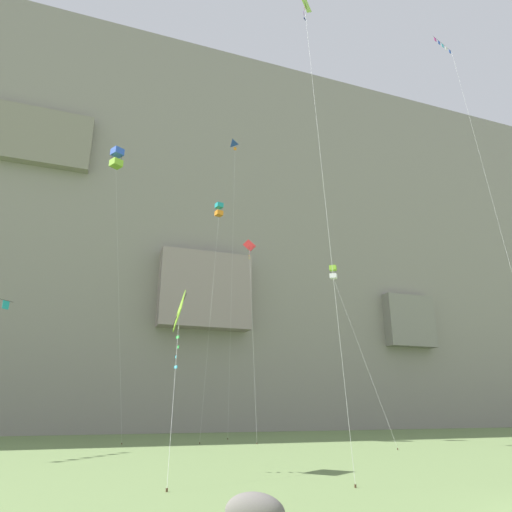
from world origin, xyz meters
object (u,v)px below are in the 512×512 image
at_px(kite_box_mid_right, 117,158).
at_px(kite_banner_near_cliff, 459,97).
at_px(kite_diamond_upper_left, 179,313).
at_px(kite_diamond_front_field, 305,9).
at_px(kite_diamond_low_right, 250,257).
at_px(kite_box_mid_center, 334,273).
at_px(kite_delta_far_right, 238,157).
at_px(boulder_foreground_right, 255,512).
at_px(kite_box_mid_left, 219,210).

xyz_separation_m(kite_box_mid_right, kite_banner_near_cliff, (26.68, -22.30, -1.07)).
height_order(kite_diamond_upper_left, kite_box_mid_right, kite_box_mid_right).
bearing_deg(kite_diamond_front_field, kite_banner_near_cliff, 12.12).
height_order(kite_diamond_low_right, kite_box_mid_center, kite_diamond_low_right).
relative_size(kite_banner_near_cliff, kite_delta_far_right, 1.01).
relative_size(kite_diamond_upper_left, kite_banner_near_cliff, 0.26).
relative_size(kite_delta_far_right, kite_box_mid_center, 2.27).
height_order(kite_diamond_upper_left, kite_box_mid_center, kite_box_mid_center).
bearing_deg(kite_banner_near_cliff, kite_diamond_front_field, -167.88).
bearing_deg(kite_banner_near_cliff, kite_diamond_upper_left, -174.88).
relative_size(kite_diamond_upper_left, kite_delta_far_right, 0.26).
height_order(boulder_foreground_right, kite_banner_near_cliff, kite_banner_near_cliff).
bearing_deg(kite_box_mid_center, kite_banner_near_cliff, -50.87).
height_order(kite_diamond_upper_left, kite_banner_near_cliff, kite_banner_near_cliff).
xyz_separation_m(boulder_foreground_right, kite_diamond_low_right, (10.85, 31.76, 17.40)).
bearing_deg(kite_diamond_front_field, kite_box_mid_right, 112.27).
relative_size(kite_diamond_front_field, kite_diamond_upper_left, 3.51).
bearing_deg(kite_diamond_low_right, kite_box_mid_right, 163.47).
distance_m(kite_box_mid_right, kite_banner_near_cliff, 34.79).
relative_size(kite_box_mid_right, kite_box_mid_left, 1.26).
height_order(kite_box_mid_right, kite_box_mid_left, kite_box_mid_right).
relative_size(kite_diamond_front_field, kite_box_mid_left, 1.27).
xyz_separation_m(kite_box_mid_right, kite_diamond_low_right, (14.15, -4.20, -11.19)).
height_order(kite_diamond_upper_left, kite_diamond_low_right, kite_diamond_low_right).
bearing_deg(kite_diamond_upper_left, kite_diamond_front_field, -10.86).
distance_m(kite_banner_near_cliff, kite_delta_far_right, 26.39).
relative_size(kite_box_mid_right, kite_banner_near_cliff, 0.89).
distance_m(boulder_foreground_right, kite_diamond_front_field, 30.66).
relative_size(kite_box_mid_left, kite_diamond_low_right, 1.20).
bearing_deg(boulder_foreground_right, kite_diamond_upper_left, 89.63).
bearing_deg(kite_banner_near_cliff, kite_delta_far_right, 118.65).
relative_size(boulder_foreground_right, kite_delta_far_right, 0.05).
bearing_deg(kite_delta_far_right, boulder_foreground_right, -106.64).
relative_size(boulder_foreground_right, kite_diamond_low_right, 0.08).
relative_size(kite_diamond_front_field, kite_box_mid_right, 1.01).
relative_size(kite_box_mid_right, kite_delta_far_right, 0.89).
bearing_deg(kite_box_mid_left, kite_banner_near_cliff, -50.55).
relative_size(kite_box_mid_left, kite_delta_far_right, 0.71).
xyz_separation_m(kite_banner_near_cliff, kite_box_mid_center, (-7.66, 9.42, -13.79)).
xyz_separation_m(kite_diamond_upper_left, kite_box_mid_center, (15.64, 11.51, 6.82)).
distance_m(kite_diamond_upper_left, kite_diamond_low_right, 25.17).
relative_size(kite_box_mid_right, kite_box_mid_center, 2.03).
xyz_separation_m(kite_diamond_front_field, kite_box_mid_left, (0.41, 22.57, -5.35)).
height_order(kite_diamond_front_field, kite_banner_near_cliff, kite_banner_near_cliff).
bearing_deg(kite_delta_far_right, kite_diamond_upper_left, -113.48).
bearing_deg(boulder_foreground_right, kite_box_mid_center, 55.74).
bearing_deg(kite_box_mid_center, kite_box_mid_left, 129.75).
distance_m(kite_diamond_low_right, kite_box_mid_center, 10.60).
height_order(kite_box_mid_right, kite_delta_far_right, kite_delta_far_right).
distance_m(kite_banner_near_cliff, kite_diamond_low_right, 24.23).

